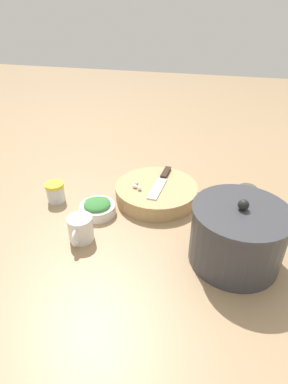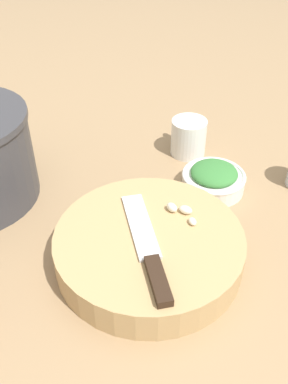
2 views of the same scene
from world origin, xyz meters
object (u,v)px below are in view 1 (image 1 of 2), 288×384
object	(u,v)px
stock_pot	(237,235)
chef_knife	(162,180)
honey_jar	(246,196)
spice_jar	(56,192)
garlic_cloves	(137,186)
coffee_mug	(80,229)
herb_bowl	(98,208)
cutting_board	(156,192)

from	to	relation	value
stock_pot	chef_knife	bearing A→B (deg)	-46.46
chef_knife	honey_jar	distance (m)	0.31
chef_knife	spice_jar	distance (m)	0.38
garlic_cloves	coffee_mug	distance (m)	0.27
herb_bowl	honey_jar	distance (m)	0.52
chef_knife	stock_pot	distance (m)	0.39
honey_jar	garlic_cloves	bearing A→B (deg)	12.71
honey_jar	stock_pot	xyz separation A→B (m)	(0.04, 0.30, 0.05)
herb_bowl	honey_jar	bearing A→B (deg)	-157.81
spice_jar	stock_pot	distance (m)	0.64
coffee_mug	honey_jar	size ratio (longest dim) A/B	1.56
herb_bowl	stock_pot	size ratio (longest dim) A/B	0.48
herb_bowl	coffee_mug	xyz separation A→B (m)	(-0.00, 0.14, 0.01)
garlic_cloves	spice_jar	size ratio (longest dim) A/B	0.82
cutting_board	spice_jar	xyz separation A→B (m)	(0.35, 0.11, 0.01)
honey_jar	stock_pot	bearing A→B (deg)	82.77
cutting_board	honey_jar	world-z (taller)	honey_jar
chef_knife	honey_jar	world-z (taller)	same
garlic_cloves	herb_bowl	bearing A→B (deg)	46.67
cutting_board	honey_jar	xyz separation A→B (m)	(-0.32, -0.05, 0.01)
chef_knife	garlic_cloves	xyz separation A→B (m)	(0.07, 0.07, 0.00)
chef_knife	coffee_mug	distance (m)	0.36
chef_knife	honey_jar	bearing A→B (deg)	-173.79
spice_jar	coffee_mug	bearing A→B (deg)	135.72
cutting_board	honey_jar	distance (m)	0.32
garlic_cloves	honey_jar	xyz separation A→B (m)	(-0.38, -0.09, -0.03)
coffee_mug	honey_jar	world-z (taller)	coffee_mug
coffee_mug	spice_jar	bearing A→B (deg)	-44.28
garlic_cloves	stock_pot	world-z (taller)	stock_pot
herb_bowl	chef_knife	bearing A→B (deg)	-135.14
garlic_cloves	spice_jar	bearing A→B (deg)	14.66
chef_knife	honey_jar	xyz separation A→B (m)	(-0.30, -0.02, -0.03)
coffee_mug	stock_pot	xyz separation A→B (m)	(-0.44, -0.04, 0.05)
herb_bowl	coffee_mug	world-z (taller)	coffee_mug
herb_bowl	spice_jar	bearing A→B (deg)	-12.45
cutting_board	stock_pot	distance (m)	0.38
coffee_mug	stock_pot	world-z (taller)	stock_pot
chef_knife	spice_jar	xyz separation A→B (m)	(0.36, 0.14, -0.02)
garlic_cloves	spice_jar	distance (m)	0.29
herb_bowl	honey_jar	world-z (taller)	honey_jar
garlic_cloves	herb_bowl	xyz separation A→B (m)	(0.11, 0.11, -0.04)
honey_jar	stock_pot	size ratio (longest dim) A/B	0.27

